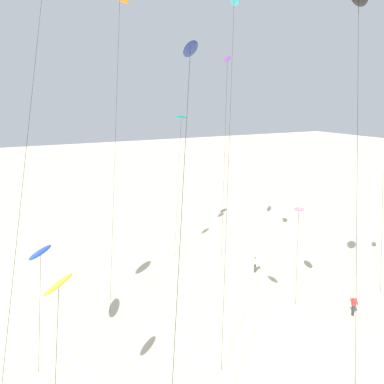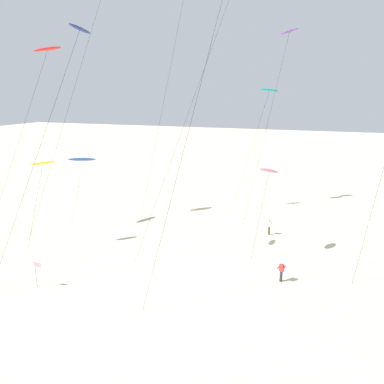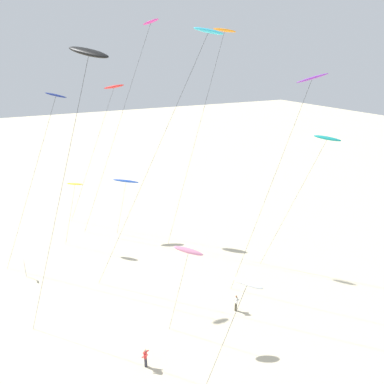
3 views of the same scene
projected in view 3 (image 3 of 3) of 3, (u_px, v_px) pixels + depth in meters
ground_plane at (94, 319)px, 33.43m from camera, size 260.00×260.00×0.00m
kite_cyan at (206, 36)px, 29.04m from camera, size 7.31×10.47×24.69m
kite_red at (113, 88)px, 45.80m from camera, size 5.65×7.78×19.25m
kite_blue at (126, 181)px, 46.72m from camera, size 2.14×3.27×7.95m
kite_magenta at (148, 32)px, 40.10m from camera, size 6.60×9.27×26.28m
kite_pink at (188, 251)px, 29.32m from camera, size 1.95×2.68×8.35m
kite_navy at (54, 101)px, 34.01m from camera, size 5.22×7.94×19.36m
kite_teal at (327, 139)px, 36.48m from camera, size 4.45×5.79×15.07m
kite_purple at (310, 83)px, 30.00m from camera, size 4.29×5.96×21.25m
kite_black at (88, 54)px, 23.53m from camera, size 5.74×7.45×23.21m
kite_white at (246, 285)px, 20.60m from camera, size 2.56×3.26×10.79m
kite_yellow at (75, 185)px, 43.59m from camera, size 2.21×2.82×8.45m
kite_orange at (223, 34)px, 37.44m from camera, size 4.74×6.39×25.21m
kite_flyer_nearest at (236, 303)px, 34.23m from camera, size 0.54×0.51×1.67m
kite_flyer_middle at (145, 357)px, 28.04m from camera, size 0.71×0.70×1.67m
marker_flag at (24, 265)px, 39.21m from camera, size 0.56×0.05×2.10m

